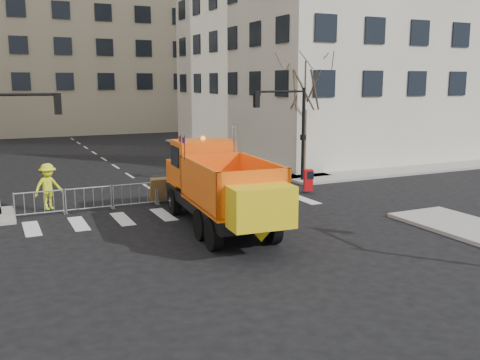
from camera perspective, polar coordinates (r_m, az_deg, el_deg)
name	(u,v)px	position (r m, az deg, el deg)	size (l,w,h in m)	color
ground	(240,245)	(19.09, -0.03, -6.99)	(120.00, 120.00, 0.00)	black
sidewalk_back	(167,197)	(26.75, -7.84, -1.85)	(64.00, 5.00, 0.15)	gray
building_far	(51,28)	(69.20, -19.47, 15.03)	(30.00, 18.00, 24.00)	tan
traffic_light_right	(303,136)	(30.80, 6.74, 4.72)	(0.18, 0.18, 5.40)	black
crowd_barriers	(157,193)	(25.60, -8.86, -1.35)	(12.60, 0.60, 1.10)	#9EA0A5
street_tree	(305,116)	(31.93, 6.90, 6.81)	(3.00, 3.00, 7.50)	#382B21
plow_truck	(220,185)	(20.76, -2.11, -0.54)	(3.68, 10.43, 3.98)	black
cop_a	(191,184)	(25.41, -5.29, -0.37)	(0.71, 0.47, 1.95)	black
cop_b	(176,185)	(25.18, -6.86, -0.57)	(0.92, 0.72, 1.89)	black
cop_c	(176,188)	(25.20, -6.86, -0.88)	(0.95, 0.40, 1.62)	black
worker	(48,186)	(25.02, -19.78, -0.65)	(1.32, 0.76, 2.05)	#E7F91D
newspaper_box	(308,180)	(28.01, 7.28, 0.01)	(0.45, 0.40, 1.10)	red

